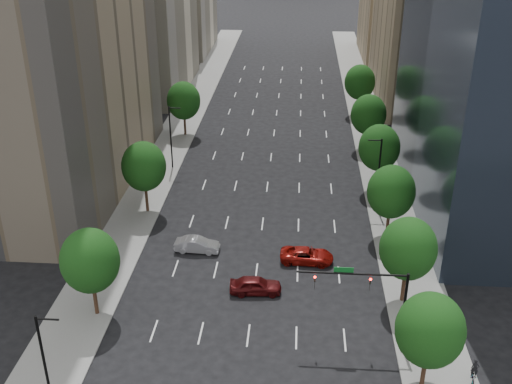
% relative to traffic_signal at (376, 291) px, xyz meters
% --- Properties ---
extents(sidewalk_left, '(6.00, 200.00, 0.15)m').
position_rel_traffic_signal_xyz_m(sidewalk_left, '(-26.03, 30.00, -5.10)').
color(sidewalk_left, slate).
rests_on(sidewalk_left, ground).
extents(sidewalk_right, '(6.00, 200.00, 0.15)m').
position_rel_traffic_signal_xyz_m(sidewalk_right, '(4.97, 30.00, -5.10)').
color(sidewalk_right, slate).
rests_on(sidewalk_right, ground).
extents(filler_left, '(14.00, 26.00, 18.00)m').
position_rel_traffic_signal_xyz_m(filler_left, '(-35.53, 106.00, 3.83)').
color(filler_left, beige).
rests_on(filler_left, ground).
extents(parking_tan_right, '(14.00, 30.00, 30.00)m').
position_rel_traffic_signal_xyz_m(parking_tan_right, '(14.47, 70.00, 9.83)').
color(parking_tan_right, '#8C7759').
rests_on(parking_tan_right, ground).
extents(filler_right, '(14.00, 26.00, 16.00)m').
position_rel_traffic_signal_xyz_m(filler_right, '(14.47, 103.00, 2.83)').
color(filler_right, '#8C7759').
rests_on(filler_right, ground).
extents(tree_right_0, '(5.20, 5.20, 8.39)m').
position_rel_traffic_signal_xyz_m(tree_right_0, '(3.47, -5.00, 0.22)').
color(tree_right_0, '#382316').
rests_on(tree_right_0, ground).
extents(tree_right_1, '(5.20, 5.20, 8.75)m').
position_rel_traffic_signal_xyz_m(tree_right_1, '(3.47, 6.00, 0.58)').
color(tree_right_1, '#382316').
rests_on(tree_right_1, ground).
extents(tree_right_2, '(5.20, 5.20, 8.61)m').
position_rel_traffic_signal_xyz_m(tree_right_2, '(3.47, 18.00, 0.43)').
color(tree_right_2, '#382316').
rests_on(tree_right_2, ground).
extents(tree_right_3, '(5.20, 5.20, 8.89)m').
position_rel_traffic_signal_xyz_m(tree_right_3, '(3.47, 30.00, 0.72)').
color(tree_right_3, '#382316').
rests_on(tree_right_3, ground).
extents(tree_right_4, '(5.20, 5.20, 8.46)m').
position_rel_traffic_signal_xyz_m(tree_right_4, '(3.47, 44.00, 0.29)').
color(tree_right_4, '#382316').
rests_on(tree_right_4, ground).
extents(tree_right_5, '(5.20, 5.20, 8.75)m').
position_rel_traffic_signal_xyz_m(tree_right_5, '(3.47, 60.00, 0.58)').
color(tree_right_5, '#382316').
rests_on(tree_right_5, ground).
extents(tree_left_0, '(5.20, 5.20, 8.75)m').
position_rel_traffic_signal_xyz_m(tree_left_0, '(-24.53, 2.00, 0.58)').
color(tree_left_0, '#382316').
rests_on(tree_left_0, ground).
extents(tree_left_1, '(5.20, 5.20, 8.97)m').
position_rel_traffic_signal_xyz_m(tree_left_1, '(-24.53, 22.00, 0.79)').
color(tree_left_1, '#382316').
rests_on(tree_left_1, ground).
extents(tree_left_2, '(5.20, 5.20, 8.68)m').
position_rel_traffic_signal_xyz_m(tree_left_2, '(-24.53, 48.00, 0.50)').
color(tree_left_2, '#382316').
rests_on(tree_left_2, ground).
extents(streetlight_rn, '(1.70, 0.20, 9.00)m').
position_rel_traffic_signal_xyz_m(streetlight_rn, '(2.91, 25.00, -0.33)').
color(streetlight_rn, black).
rests_on(streetlight_rn, ground).
extents(streetlight_ls, '(1.70, 0.20, 9.00)m').
position_rel_traffic_signal_xyz_m(streetlight_ls, '(-23.96, -10.00, -0.33)').
color(streetlight_ls, black).
rests_on(streetlight_ls, ground).
extents(streetlight_ln, '(1.70, 0.20, 9.00)m').
position_rel_traffic_signal_xyz_m(streetlight_ln, '(-23.96, 35.00, -0.33)').
color(streetlight_ln, black).
rests_on(streetlight_ln, ground).
extents(traffic_signal, '(9.12, 0.40, 7.38)m').
position_rel_traffic_signal_xyz_m(traffic_signal, '(0.00, 0.00, 0.00)').
color(traffic_signal, black).
rests_on(traffic_signal, ground).
extents(car_maroon, '(5.09, 2.33, 1.69)m').
position_rel_traffic_signal_xyz_m(car_maroon, '(-10.36, 6.38, -4.33)').
color(car_maroon, '#440B0C').
rests_on(car_maroon, ground).
extents(car_silver, '(4.86, 1.88, 1.58)m').
position_rel_traffic_signal_xyz_m(car_silver, '(-17.12, 13.47, -4.38)').
color(car_silver, '#99999E').
rests_on(car_silver, ground).
extents(car_red_far, '(5.63, 2.81, 1.53)m').
position_rel_traffic_signal_xyz_m(car_red_far, '(-5.44, 12.22, -4.41)').
color(car_red_far, maroon).
rests_on(car_red_far, ground).
extents(cyclist, '(0.92, 1.71, 2.16)m').
position_rel_traffic_signal_xyz_m(cyclist, '(7.47, -4.46, -4.30)').
color(cyclist, black).
rests_on(cyclist, sidewalk_right).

